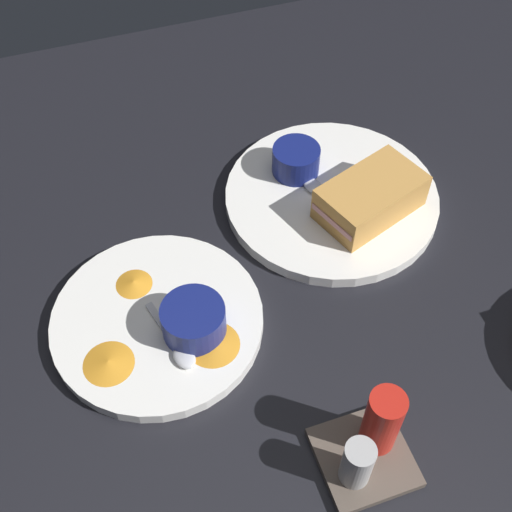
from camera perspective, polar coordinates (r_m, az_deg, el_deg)
The scene contains 10 objects.
ground_plane at distance 84.28cm, azimuth 7.42°, elevation -0.59°, with size 110.00×110.00×3.00cm, color black.
plate_sandwich_main at distance 88.18cm, azimuth 6.44°, elevation 4.97°, with size 27.71×27.71×1.60cm, color white.
sandwich_half_near at distance 84.52cm, azimuth 9.74°, elevation 4.97°, with size 14.84×11.51×4.80cm.
ramekin_dark_sauce at distance 88.71cm, azimuth 3.43°, elevation 8.23°, with size 6.28×6.28×3.81cm.
spoon_by_dark_ramekin at distance 86.95cm, azimuth 5.23°, elevation 5.37°, with size 3.42×9.95×0.80cm.
plate_chips_companion at distance 76.74cm, azimuth -8.40°, elevation -5.51°, with size 23.97×23.97×1.60cm, color white.
ramekin_light_gravy at distance 72.91cm, azimuth -5.36°, elevation -5.42°, with size 7.09×7.09×3.89cm.
spoon_by_gravy_ramekin at distance 73.23cm, azimuth -6.64°, elevation -7.82°, with size 3.88×9.92×0.80cm.
plantain_chip_scatter at distance 74.38cm, azimuth -8.40°, elevation -6.77°, with size 19.19×17.97×0.60cm.
condiment_caddy at distance 67.39cm, azimuth 9.75°, elevation -15.40°, with size 9.00×9.00×9.50cm.
Camera 1 is at (26.82, 44.48, 64.87)cm, focal length 46.90 mm.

